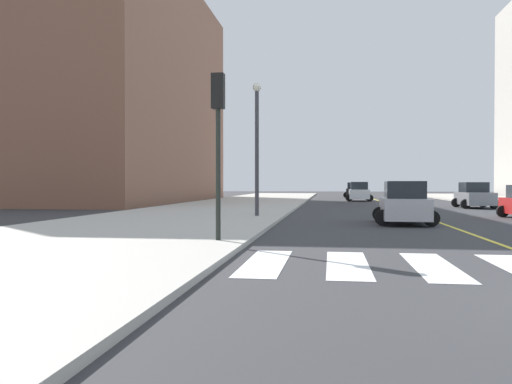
{
  "coord_description": "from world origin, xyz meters",
  "views": [
    {
      "loc": [
        -4.87,
        -7.45,
        1.77
      ],
      "look_at": [
        -10.29,
        30.23,
        1.15
      ],
      "focal_mm": 36.44,
      "sensor_mm": 36.0,
      "label": 1
    }
  ],
  "objects_px": {
    "car_silver_second": "(404,204)",
    "car_gray_fifth": "(474,196)",
    "traffic_light_far_corner": "(218,123)",
    "street_lamp": "(257,136)",
    "car_black_fourth": "(354,191)",
    "car_white_nearest": "(359,192)"
  },
  "relations": [
    {
      "from": "car_silver_second",
      "to": "car_gray_fifth",
      "type": "height_order",
      "value": "car_silver_second"
    },
    {
      "from": "traffic_light_far_corner",
      "to": "street_lamp",
      "type": "height_order",
      "value": "street_lamp"
    },
    {
      "from": "car_black_fourth",
      "to": "traffic_light_far_corner",
      "type": "xyz_separation_m",
      "value": [
        -6.11,
        -51.92,
        2.6
      ]
    },
    {
      "from": "car_white_nearest",
      "to": "car_black_fourth",
      "type": "relative_size",
      "value": 1.01
    },
    {
      "from": "car_white_nearest",
      "to": "car_black_fourth",
      "type": "xyz_separation_m",
      "value": [
        0.08,
        13.19,
        -0.01
      ]
    },
    {
      "from": "car_silver_second",
      "to": "traffic_light_far_corner",
      "type": "height_order",
      "value": "traffic_light_far_corner"
    },
    {
      "from": "car_silver_second",
      "to": "street_lamp",
      "type": "relative_size",
      "value": 0.64
    },
    {
      "from": "car_white_nearest",
      "to": "car_gray_fifth",
      "type": "distance_m",
      "value": 15.77
    },
    {
      "from": "car_white_nearest",
      "to": "car_black_fourth",
      "type": "distance_m",
      "value": 13.19
    },
    {
      "from": "car_gray_fifth",
      "to": "car_silver_second",
      "type": "bearing_deg",
      "value": 65.09
    },
    {
      "from": "car_gray_fifth",
      "to": "traffic_light_far_corner",
      "type": "distance_m",
      "value": 28.37
    },
    {
      "from": "car_black_fourth",
      "to": "car_gray_fifth",
      "type": "xyz_separation_m",
      "value": [
        7.37,
        -27.09,
        -0.02
      ]
    },
    {
      "from": "traffic_light_far_corner",
      "to": "street_lamp",
      "type": "relative_size",
      "value": 0.71
    },
    {
      "from": "car_gray_fifth",
      "to": "car_white_nearest",
      "type": "bearing_deg",
      "value": -62.79
    },
    {
      "from": "car_gray_fifth",
      "to": "street_lamp",
      "type": "relative_size",
      "value": 0.63
    },
    {
      "from": "traffic_light_far_corner",
      "to": "street_lamp",
      "type": "distance_m",
      "value": 11.36
    },
    {
      "from": "car_black_fourth",
      "to": "car_gray_fifth",
      "type": "distance_m",
      "value": 28.08
    },
    {
      "from": "car_white_nearest",
      "to": "traffic_light_far_corner",
      "type": "bearing_deg",
      "value": -97.59
    },
    {
      "from": "car_white_nearest",
      "to": "car_black_fourth",
      "type": "height_order",
      "value": "car_white_nearest"
    },
    {
      "from": "traffic_light_far_corner",
      "to": "street_lamp",
      "type": "xyz_separation_m",
      "value": [
        -0.49,
        11.33,
        0.64
      ]
    },
    {
      "from": "car_silver_second",
      "to": "car_black_fourth",
      "type": "distance_m",
      "value": 43.11
    },
    {
      "from": "car_white_nearest",
      "to": "car_silver_second",
      "type": "relative_size",
      "value": 1.02
    }
  ]
}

